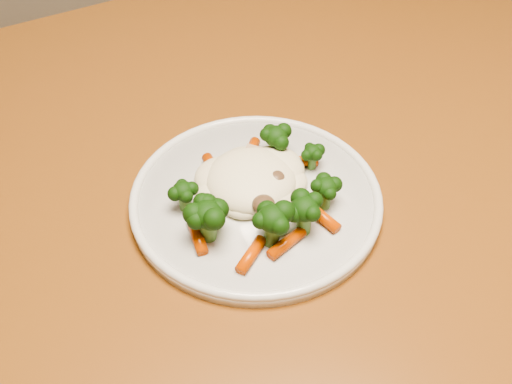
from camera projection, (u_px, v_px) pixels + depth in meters
dining_table at (264, 207)px, 0.81m from camera, size 1.38×1.01×0.75m
plate at (256, 201)px, 0.69m from camera, size 0.27×0.27×0.01m
meal at (254, 190)px, 0.66m from camera, size 0.18×0.18×0.05m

